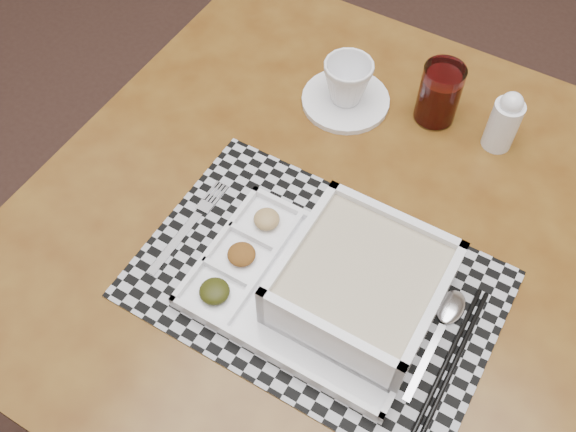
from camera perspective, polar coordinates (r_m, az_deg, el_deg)
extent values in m
plane|color=black|center=(1.76, -23.28, -10.69)|extent=(5.00, 5.00, 0.00)
cube|color=#4C280D|center=(0.98, 4.81, -1.36)|extent=(0.94, 0.94, 0.04)
cylinder|color=#4C280D|center=(1.32, -22.62, -15.05)|extent=(0.05, 0.05, 0.66)
cylinder|color=#4C280D|center=(1.60, -2.45, 9.12)|extent=(0.05, 0.05, 0.66)
cube|color=#4C280D|center=(1.27, 13.17, 10.50)|extent=(0.80, 0.04, 0.07)
cube|color=#4C280D|center=(1.17, -13.08, 5.53)|extent=(0.04, 0.80, 0.07)
cube|color=#A8A8AF|center=(0.91, 2.54, -6.06)|extent=(0.50, 0.34, 0.00)
cube|color=white|center=(0.89, 2.10, -7.05)|extent=(0.32, 0.22, 0.01)
cube|color=white|center=(0.93, 5.31, -1.69)|extent=(0.32, 0.01, 0.01)
cube|color=white|center=(0.84, -1.48, -12.27)|extent=(0.32, 0.01, 0.01)
cube|color=white|center=(0.92, -6.36, -2.35)|extent=(0.01, 0.22, 0.01)
cube|color=white|center=(0.86, 11.39, -11.25)|extent=(0.01, 0.22, 0.01)
cube|color=white|center=(0.90, -2.07, -4.58)|extent=(0.01, 0.20, 0.01)
cube|color=white|center=(0.90, -5.53, -5.00)|extent=(0.08, 0.01, 0.01)
cube|color=white|center=(0.92, -3.22, -1.84)|extent=(0.08, 0.01, 0.01)
ellipsoid|color=black|center=(0.88, -6.56, -6.66)|extent=(0.04, 0.04, 0.02)
ellipsoid|color=#48220C|center=(0.91, -4.16, -3.41)|extent=(0.04, 0.04, 0.02)
ellipsoid|color=brown|center=(0.94, -1.91, -0.28)|extent=(0.04, 0.04, 0.02)
cube|color=white|center=(0.88, 6.39, -7.00)|extent=(0.20, 0.20, 0.01)
cube|color=white|center=(0.90, 9.32, -1.27)|extent=(0.20, 0.01, 0.08)
cube|color=white|center=(0.81, 3.55, -11.09)|extent=(0.20, 0.01, 0.08)
cube|color=white|center=(0.87, 1.00, -3.18)|extent=(0.01, 0.20, 0.08)
cube|color=white|center=(0.84, 12.45, -8.72)|extent=(0.01, 0.20, 0.08)
cube|color=#C3B291|center=(0.86, 6.59, -6.06)|extent=(0.18, 0.18, 0.07)
cube|color=silver|center=(0.95, -9.98, -2.37)|extent=(0.01, 0.12, 0.00)
cube|color=silver|center=(0.98, -7.42, 0.83)|extent=(0.02, 0.02, 0.00)
cube|color=silver|center=(1.00, -6.87, 2.27)|extent=(0.00, 0.04, 0.00)
cube|color=silver|center=(0.99, -6.59, 2.13)|extent=(0.00, 0.04, 0.00)
cube|color=silver|center=(0.99, -6.30, 1.99)|extent=(0.00, 0.04, 0.00)
cube|color=silver|center=(0.99, -6.01, 1.85)|extent=(0.00, 0.04, 0.00)
cube|color=silver|center=(0.87, 12.06, -12.56)|extent=(0.01, 0.12, 0.00)
ellipsoid|color=silver|center=(0.91, 14.32, -7.85)|extent=(0.04, 0.06, 0.01)
cylinder|color=black|center=(0.88, 13.89, -12.49)|extent=(0.01, 0.24, 0.01)
cylinder|color=black|center=(0.88, 14.50, -12.77)|extent=(0.01, 0.24, 0.01)
cylinder|color=white|center=(1.12, 5.13, 10.20)|extent=(0.15, 0.15, 0.01)
imported|color=white|center=(1.09, 5.30, 11.81)|extent=(0.09, 0.09, 0.08)
cylinder|color=white|center=(1.08, 13.30, 10.51)|extent=(0.07, 0.07, 0.11)
cylinder|color=#390404|center=(1.09, 13.19, 10.11)|extent=(0.06, 0.06, 0.08)
cylinder|color=white|center=(1.08, 18.55, 7.66)|extent=(0.05, 0.05, 0.09)
sphere|color=white|center=(1.04, 19.27, 9.44)|extent=(0.04, 0.04, 0.04)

